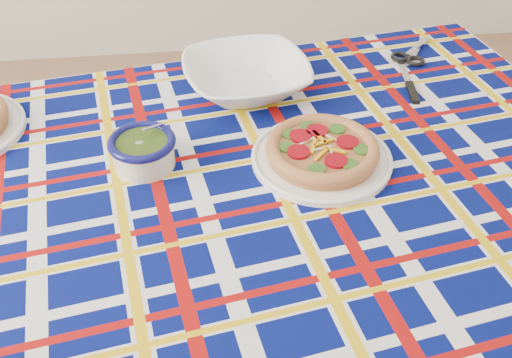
{
  "coord_description": "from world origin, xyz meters",
  "views": [
    {
      "loc": [
        0.21,
        -0.66,
        1.35
      ],
      "look_at": [
        0.3,
        0.1,
        0.71
      ],
      "focal_mm": 40.0,
      "sensor_mm": 36.0,
      "label": 1
    }
  ],
  "objects": [
    {
      "name": "dining_table",
      "position": [
        0.27,
        0.13,
        0.62
      ],
      "size": [
        1.59,
        1.14,
        0.69
      ],
      "rotation": [
        0.0,
        0.0,
        0.16
      ],
      "color": "brown",
      "rests_on": "floor"
    },
    {
      "name": "tablecloth",
      "position": [
        0.27,
        0.13,
        0.64
      ],
      "size": [
        1.63,
        1.18,
        0.1
      ],
      "primitive_type": null,
      "rotation": [
        0.0,
        0.0,
        0.16
      ],
      "color": "#040C51",
      "rests_on": "dining_table"
    },
    {
      "name": "main_focaccia_plate",
      "position": [
        0.44,
        0.16,
        0.72
      ],
      "size": [
        0.28,
        0.28,
        0.05
      ],
      "primitive_type": null,
      "rotation": [
        0.0,
        0.0,
        0.02
      ],
      "color": "#A36539",
      "rests_on": "tablecloth"
    },
    {
      "name": "pesto_bowl",
      "position": [
        0.11,
        0.19,
        0.73
      ],
      "size": [
        0.15,
        0.15,
        0.07
      ],
      "primitive_type": null,
      "rotation": [
        0.0,
        0.0,
        0.28
      ],
      "color": "#22360E",
      "rests_on": "tablecloth"
    },
    {
      "name": "serving_bowl",
      "position": [
        0.32,
        0.43,
        0.73
      ],
      "size": [
        0.31,
        0.31,
        0.07
      ],
      "primitive_type": "imported",
      "rotation": [
        0.0,
        0.0,
        0.16
      ],
      "color": "white",
      "rests_on": "tablecloth"
    },
    {
      "name": "table_knife",
      "position": [
        0.7,
        0.46,
        0.7
      ],
      "size": [
        0.05,
        0.22,
        0.01
      ],
      "primitive_type": null,
      "rotation": [
        0.0,
        0.0,
        1.43
      ],
      "color": "silver",
      "rests_on": "tablecloth"
    },
    {
      "name": "kitchen_scissors",
      "position": [
        0.77,
        0.57,
        0.7
      ],
      "size": [
        0.18,
        0.2,
        0.02
      ],
      "primitive_type": null,
      "rotation": [
        0.0,
        0.0,
        0.9
      ],
      "color": "silver",
      "rests_on": "tablecloth"
    }
  ]
}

